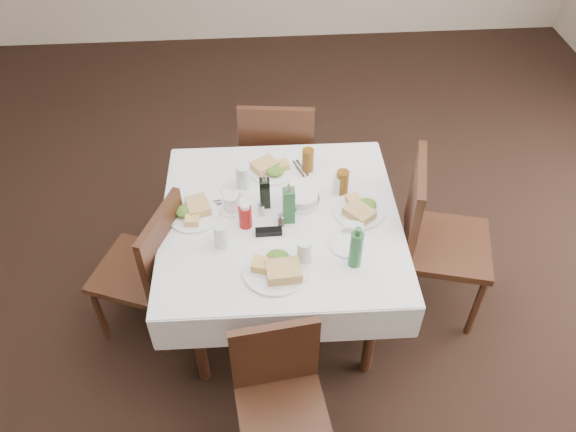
% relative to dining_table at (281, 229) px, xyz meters
% --- Properties ---
extents(ground_plane, '(7.00, 7.00, 0.00)m').
position_rel_dining_table_xyz_m(ground_plane, '(0.20, 0.04, -0.67)').
color(ground_plane, black).
extents(room_shell, '(6.04, 7.04, 2.80)m').
position_rel_dining_table_xyz_m(room_shell, '(0.20, 0.04, 1.04)').
color(room_shell, '#BFAD93').
rests_on(room_shell, ground).
extents(dining_table, '(1.25, 1.25, 0.76)m').
position_rel_dining_table_xyz_m(dining_table, '(0.00, 0.00, 0.00)').
color(dining_table, '#321610').
rests_on(dining_table, ground).
extents(chair_north, '(0.51, 0.51, 0.96)m').
position_rel_dining_table_xyz_m(chair_north, '(0.03, 0.81, -0.13)').
color(chair_north, '#321610').
rests_on(chair_north, ground).
extents(chair_south, '(0.44, 0.44, 0.83)m').
position_rel_dining_table_xyz_m(chair_south, '(-0.06, -0.82, -0.20)').
color(chair_south, '#321610').
rests_on(chair_south, ground).
extents(chair_east, '(0.58, 0.58, 1.00)m').
position_rel_dining_table_xyz_m(chair_east, '(0.83, 0.01, -0.10)').
color(chair_east, '#321610').
rests_on(chair_east, ground).
extents(chair_west, '(0.56, 0.56, 0.91)m').
position_rel_dining_table_xyz_m(chair_west, '(-0.70, -0.06, -0.16)').
color(chair_west, '#321610').
rests_on(chair_west, ground).
extents(meal_north, '(0.26, 0.26, 0.06)m').
position_rel_dining_table_xyz_m(meal_north, '(-0.03, 0.37, 0.11)').
color(meal_north, white).
rests_on(meal_north, dining_table).
extents(meal_south, '(0.31, 0.31, 0.07)m').
position_rel_dining_table_xyz_m(meal_south, '(-0.04, -0.36, 0.11)').
color(meal_south, white).
rests_on(meal_south, dining_table).
extents(meal_east, '(0.27, 0.27, 0.06)m').
position_rel_dining_table_xyz_m(meal_east, '(0.41, 0.00, 0.11)').
color(meal_east, white).
rests_on(meal_east, dining_table).
extents(meal_west, '(0.27, 0.27, 0.06)m').
position_rel_dining_table_xyz_m(meal_west, '(-0.45, 0.05, 0.11)').
color(meal_west, white).
rests_on(meal_west, dining_table).
extents(side_plate_a, '(0.15, 0.15, 0.01)m').
position_rel_dining_table_xyz_m(side_plate_a, '(-0.24, 0.23, 0.09)').
color(side_plate_a, white).
rests_on(side_plate_a, dining_table).
extents(side_plate_b, '(0.17, 0.17, 0.01)m').
position_rel_dining_table_xyz_m(side_plate_b, '(0.31, -0.23, 0.09)').
color(side_plate_b, white).
rests_on(side_plate_b, dining_table).
extents(water_n, '(0.08, 0.08, 0.14)m').
position_rel_dining_table_xyz_m(water_n, '(-0.18, 0.25, 0.16)').
color(water_n, silver).
rests_on(water_n, dining_table).
extents(water_s, '(0.07, 0.07, 0.13)m').
position_rel_dining_table_xyz_m(water_s, '(0.09, -0.31, 0.15)').
color(water_s, silver).
rests_on(water_s, dining_table).
extents(water_e, '(0.06, 0.06, 0.11)m').
position_rel_dining_table_xyz_m(water_e, '(0.32, 0.17, 0.14)').
color(water_e, silver).
rests_on(water_e, dining_table).
extents(water_w, '(0.07, 0.07, 0.13)m').
position_rel_dining_table_xyz_m(water_w, '(-0.30, -0.17, 0.15)').
color(water_w, silver).
rests_on(water_w, dining_table).
extents(iced_tea_a, '(0.07, 0.07, 0.14)m').
position_rel_dining_table_xyz_m(iced_tea_a, '(0.18, 0.37, 0.16)').
color(iced_tea_a, brown).
rests_on(iced_tea_a, dining_table).
extents(iced_tea_b, '(0.07, 0.07, 0.14)m').
position_rel_dining_table_xyz_m(iced_tea_b, '(0.34, 0.17, 0.16)').
color(iced_tea_b, brown).
rests_on(iced_tea_b, dining_table).
extents(bread_basket, '(0.19, 0.19, 0.06)m').
position_rel_dining_table_xyz_m(bread_basket, '(0.12, 0.10, 0.12)').
color(bread_basket, silver).
rests_on(bread_basket, dining_table).
extents(oil_cruet_dark, '(0.05, 0.05, 0.22)m').
position_rel_dining_table_xyz_m(oil_cruet_dark, '(-0.07, 0.09, 0.18)').
color(oil_cruet_dark, black).
rests_on(oil_cruet_dark, dining_table).
extents(oil_cruet_green, '(0.06, 0.06, 0.25)m').
position_rel_dining_table_xyz_m(oil_cruet_green, '(0.04, -0.02, 0.20)').
color(oil_cruet_green, '#235B2E').
rests_on(oil_cruet_green, dining_table).
extents(ketchup_bottle, '(0.07, 0.07, 0.14)m').
position_rel_dining_table_xyz_m(ketchup_bottle, '(-0.18, -0.05, 0.15)').
color(ketchup_bottle, maroon).
rests_on(ketchup_bottle, dining_table).
extents(salt_shaker, '(0.03, 0.03, 0.07)m').
position_rel_dining_table_xyz_m(salt_shaker, '(-0.10, 0.02, 0.12)').
color(salt_shaker, white).
rests_on(salt_shaker, dining_table).
extents(pepper_shaker, '(0.03, 0.03, 0.07)m').
position_rel_dining_table_xyz_m(pepper_shaker, '(-0.00, -0.06, 0.12)').
color(pepper_shaker, '#423022').
rests_on(pepper_shaker, dining_table).
extents(coffee_mug, '(0.13, 0.13, 0.10)m').
position_rel_dining_table_xyz_m(coffee_mug, '(-0.25, 0.08, 0.13)').
color(coffee_mug, white).
rests_on(coffee_mug, dining_table).
extents(sunglasses, '(0.13, 0.04, 0.03)m').
position_rel_dining_table_xyz_m(sunglasses, '(-0.07, -0.12, 0.10)').
color(sunglasses, black).
rests_on(sunglasses, dining_table).
extents(green_bottle, '(0.06, 0.06, 0.23)m').
position_rel_dining_table_xyz_m(green_bottle, '(0.33, -0.34, 0.19)').
color(green_bottle, '#235B2E').
rests_on(green_bottle, dining_table).
extents(sugar_caddy, '(0.11, 0.08, 0.05)m').
position_rel_dining_table_xyz_m(sugar_caddy, '(0.36, -0.13, 0.11)').
color(sugar_caddy, white).
rests_on(sugar_caddy, dining_table).
extents(cutlery_n, '(0.09, 0.16, 0.01)m').
position_rel_dining_table_xyz_m(cutlery_n, '(0.14, 0.38, 0.09)').
color(cutlery_n, silver).
rests_on(cutlery_n, dining_table).
extents(cutlery_s, '(0.11, 0.19, 0.01)m').
position_rel_dining_table_xyz_m(cutlery_s, '(-0.12, -0.36, 0.09)').
color(cutlery_s, silver).
rests_on(cutlery_s, dining_table).
extents(cutlery_e, '(0.18, 0.10, 0.01)m').
position_rel_dining_table_xyz_m(cutlery_e, '(0.39, -0.12, 0.09)').
color(cutlery_e, silver).
rests_on(cutlery_e, dining_table).
extents(cutlery_w, '(0.18, 0.07, 0.01)m').
position_rel_dining_table_xyz_m(cutlery_w, '(-0.38, 0.12, 0.09)').
color(cutlery_w, silver).
rests_on(cutlery_w, dining_table).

